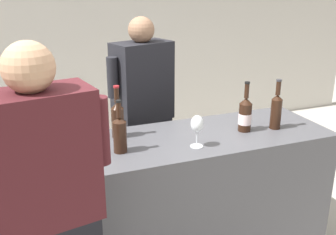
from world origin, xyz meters
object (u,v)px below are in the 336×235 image
Objects in this scene: wine_bottle_1 at (245,114)px; person_server at (143,127)px; wine_bottle_5 at (118,118)px; wine_bottle_2 at (120,133)px; wine_bottle_0 at (5,140)px; wine_bottle_3 at (60,127)px; wine_bottle_4 at (276,110)px; wine_glass at (197,125)px.

wine_bottle_1 is 0.20× the size of person_server.
wine_bottle_2 is at bearing -101.27° from wine_bottle_5.
wine_bottle_1 is 0.83m from wine_bottle_5.
wine_bottle_0 is 0.34m from wine_bottle_3.
wine_bottle_2 is (-0.85, -0.03, 0.00)m from wine_bottle_1.
wine_bottle_0 is 1.68m from wine_bottle_4.
wine_bottle_0 is 1.20m from person_server.
wine_bottle_1 is at bearing -13.79° from wine_bottle_5.
wine_glass is (1.06, -0.18, 0.01)m from wine_bottle_0.
wine_bottle_2 is 0.93× the size of wine_bottle_4.
wine_bottle_0 is 1.09× the size of wine_bottle_1.
wine_bottle_0 is at bearing 171.77° from wine_bottle_2.
wine_bottle_0 is at bearing 177.79° from wine_bottle_1.
wine_bottle_4 is 1.71× the size of wine_glass.
wine_bottle_4 is at bearing -3.11° from wine_bottle_0.
wine_glass is at bearing -171.86° from wine_bottle_4.
wine_bottle_3 reaches higher than wine_glass.
wine_bottle_4 reaches higher than wine_bottle_1.
wine_bottle_3 is at bearing 169.86° from wine_bottle_1.
wine_bottle_2 is (0.61, -0.09, -0.02)m from wine_bottle_0.
wine_bottle_5 is at bearing 167.17° from wine_bottle_4.
wine_bottle_4 is at bearing -9.99° from wine_bottle_3.
wine_bottle_0 reaches higher than wine_bottle_4.
wine_bottle_0 is at bearing 170.33° from wine_glass.
wine_bottle_0 is 1.85× the size of wine_glass.
wine_glass is at bearing -38.82° from wine_bottle_5.
wine_bottle_4 reaches higher than wine_glass.
wine_bottle_5 is at bearing 166.21° from wine_bottle_1.
wine_bottle_0 is 1.46m from wine_bottle_1.
wine_bottle_2 is 0.19× the size of person_server.
person_server reaches higher than wine_bottle_5.
wine_bottle_4 is at bearing -12.83° from wine_bottle_5.
wine_bottle_5 is (0.35, -0.01, 0.01)m from wine_bottle_3.
wine_bottle_0 reaches higher than wine_glass.
wine_bottle_0 is at bearing -167.87° from wine_bottle_5.
wine_bottle_2 is at bearing 179.85° from wine_bottle_4.
wine_bottle_1 is at bearing 170.79° from wine_bottle_4.
wine_bottle_0 is 1.19× the size of wine_bottle_3.
wine_bottle_1 is 1.18m from wine_bottle_3.
wine_bottle_1 is 1.69× the size of wine_glass.
wine_bottle_1 is at bearing -55.03° from person_server.
person_server is at bearing 63.00° from wine_bottle_2.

